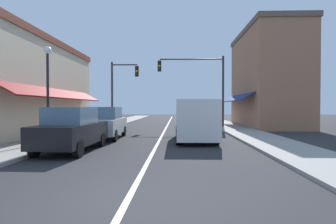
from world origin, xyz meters
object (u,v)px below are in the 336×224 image
traffic_signal_mast_arm (201,79)px  traffic_signal_left_corner (121,85)px  street_lamp_left_near (48,78)px  parked_car_nearest_left (72,129)px  parked_car_second_left (105,123)px  van_in_lane (195,119)px

traffic_signal_mast_arm → traffic_signal_left_corner: bearing=174.4°
traffic_signal_mast_arm → street_lamp_left_near: size_ratio=1.31×
parked_car_nearest_left → parked_car_second_left: bearing=89.0°
parked_car_second_left → traffic_signal_mast_arm: traffic_signal_mast_arm is taller
street_lamp_left_near → traffic_signal_mast_arm: bearing=52.7°
parked_car_second_left → traffic_signal_left_corner: 9.26m
parked_car_nearest_left → traffic_signal_mast_arm: (6.17, 12.45, 3.27)m
van_in_lane → traffic_signal_left_corner: (-5.92, 9.46, 2.57)m
parked_car_second_left → traffic_signal_left_corner: size_ratio=0.72×
van_in_lane → traffic_signal_mast_arm: 9.33m
van_in_lane → traffic_signal_left_corner: 11.45m
traffic_signal_mast_arm → street_lamp_left_near: (-8.04, -10.55, -1.03)m
street_lamp_left_near → parked_car_nearest_left: bearing=-45.4°
parked_car_second_left → traffic_signal_left_corner: traffic_signal_left_corner is taller
parked_car_second_left → street_lamp_left_near: street_lamp_left_near is taller
street_lamp_left_near → parked_car_second_left: bearing=50.2°
van_in_lane → street_lamp_left_near: bearing=-166.2°
parked_car_second_left → street_lamp_left_near: (-2.06, -2.47, 2.25)m
van_in_lane → street_lamp_left_near: street_lamp_left_near is taller
street_lamp_left_near → van_in_lane: bearing=14.3°
parked_car_second_left → street_lamp_left_near: 3.93m
parked_car_nearest_left → van_in_lane: van_in_lane is taller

